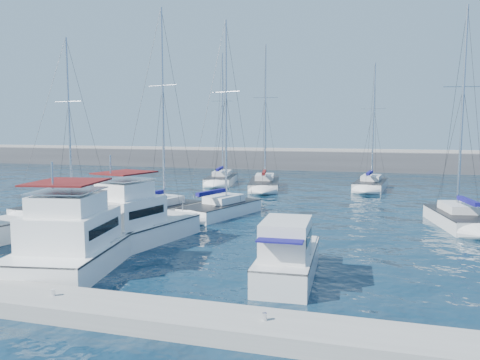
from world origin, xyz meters
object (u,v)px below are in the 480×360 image
(sailboat_mid_e, at_px, (460,218))
(sailboat_back_c, at_px, (371,185))
(motor_yacht_port_inner, at_px, (78,243))
(sailboat_mid_c, at_px, (221,208))
(motor_yacht_stbd_inner, at_px, (135,224))
(sailboat_mid_a, at_px, (65,208))
(sailboat_back_a, at_px, (222,179))
(sailboat_back_b, at_px, (264,184))
(motor_yacht_stbd_outer, at_px, (287,258))
(sailboat_mid_b, at_px, (159,211))

(sailboat_mid_e, distance_m, sailboat_back_c, 19.72)
(motor_yacht_port_inner, relative_size, sailboat_mid_c, 0.64)
(motor_yacht_stbd_inner, distance_m, sailboat_back_c, 32.07)
(sailboat_mid_a, bearing_deg, motor_yacht_port_inner, -42.91)
(sailboat_back_a, bearing_deg, motor_yacht_port_inner, -92.74)
(motor_yacht_stbd_inner, distance_m, sailboat_back_a, 30.23)
(motor_yacht_stbd_inner, bearing_deg, sailboat_mid_e, 42.07)
(sailboat_mid_c, bearing_deg, motor_yacht_port_inner, -81.46)
(sailboat_back_a, bearing_deg, sailboat_back_b, -36.38)
(motor_yacht_stbd_inner, xyz_separation_m, motor_yacht_stbd_outer, (9.78, -4.04, -0.19))
(sailboat_mid_c, distance_m, sailboat_back_a, 21.16)
(motor_yacht_stbd_inner, distance_m, sailboat_mid_a, 12.14)
(motor_yacht_port_inner, bearing_deg, sailboat_back_c, 58.57)
(sailboat_back_a, xyz_separation_m, sailboat_back_b, (6.12, -3.11, -0.01))
(motor_yacht_port_inner, relative_size, sailboat_mid_e, 0.64)
(sailboat_mid_c, xyz_separation_m, sailboat_back_a, (-6.62, 20.09, -0.01))
(motor_yacht_stbd_outer, bearing_deg, sailboat_mid_e, 54.45)
(motor_yacht_stbd_outer, bearing_deg, sailboat_back_a, 110.31)
(sailboat_back_a, distance_m, sailboat_back_b, 6.87)
(sailboat_back_a, distance_m, sailboat_back_c, 17.64)
(motor_yacht_stbd_inner, xyz_separation_m, sailboat_mid_b, (-2.20, 7.54, -0.58))
(sailboat_mid_a, xyz_separation_m, sailboat_back_b, (11.51, 19.86, 0.01))
(motor_yacht_stbd_outer, xyz_separation_m, sailboat_mid_b, (-11.98, 11.58, -0.39))
(motor_yacht_stbd_outer, bearing_deg, sailboat_mid_b, 133.31)
(sailboat_mid_b, relative_size, sailboat_mid_e, 1.04)
(sailboat_mid_a, height_order, sailboat_mid_b, sailboat_mid_b)
(motor_yacht_stbd_inner, distance_m, sailboat_mid_e, 21.94)
(motor_yacht_stbd_inner, relative_size, sailboat_mid_b, 0.53)
(sailboat_mid_e, xyz_separation_m, sailboat_back_c, (-6.18, 18.73, -0.02))
(sailboat_mid_c, distance_m, sailboat_back_b, 16.99)
(motor_yacht_port_inner, xyz_separation_m, motor_yacht_stbd_inner, (0.50, 4.84, -0.00))
(sailboat_mid_b, relative_size, sailboat_back_c, 1.12)
(motor_yacht_port_inner, height_order, sailboat_mid_b, sailboat_mid_b)
(sailboat_mid_a, relative_size, sailboat_back_a, 0.87)
(motor_yacht_stbd_inner, bearing_deg, motor_yacht_stbd_outer, -9.14)
(motor_yacht_stbd_outer, distance_m, sailboat_back_b, 31.89)
(motor_yacht_stbd_inner, height_order, sailboat_mid_c, sailboat_mid_c)
(motor_yacht_stbd_outer, height_order, sailboat_back_a, sailboat_back_a)
(motor_yacht_stbd_outer, distance_m, sailboat_mid_b, 16.67)
(motor_yacht_stbd_outer, height_order, sailboat_mid_b, sailboat_mid_b)
(sailboat_mid_a, xyz_separation_m, sailboat_back_c, (23.02, 22.39, 0.00))
(sailboat_mid_e, distance_m, sailboat_back_a, 30.66)
(sailboat_mid_b, bearing_deg, sailboat_mid_e, 23.76)
(sailboat_mid_a, bearing_deg, sailboat_back_c, 52.40)
(motor_yacht_stbd_outer, bearing_deg, motor_yacht_port_inner, -178.19)
(motor_yacht_stbd_inner, relative_size, sailboat_mid_a, 0.59)
(motor_yacht_port_inner, bearing_deg, sailboat_mid_e, 28.20)
(motor_yacht_stbd_inner, xyz_separation_m, sailboat_mid_a, (-9.97, 6.90, -0.62))
(sailboat_back_c, bearing_deg, sailboat_mid_e, -65.74)
(motor_yacht_stbd_inner, height_order, sailboat_back_b, sailboat_back_b)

